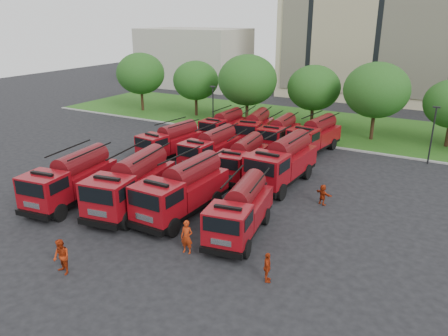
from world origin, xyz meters
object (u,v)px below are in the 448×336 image
(fire_truck_11, at_px, (315,135))
(fire_truck_4, at_px, (170,141))
(fire_truck_1, at_px, (132,183))
(fire_truck_9, at_px, (255,128))
(fire_truck_7, at_px, (282,161))
(fire_truck_8, at_px, (224,126))
(firefighter_5, at_px, (322,204))
(firefighter_4, at_px, (174,185))
(fire_truck_5, at_px, (211,148))
(fire_truck_6, at_px, (242,158))
(fire_truck_0, at_px, (71,179))
(fire_truck_10, at_px, (279,133))
(fire_truck_3, at_px, (241,210))
(firefighter_2, at_px, (267,281))
(firefighter_0, at_px, (187,252))
(firefighter_3, at_px, (231,218))
(firefighter_1, at_px, (64,273))
(fire_truck_2, at_px, (183,189))

(fire_truck_11, bearing_deg, fire_truck_4, -136.05)
(fire_truck_1, relative_size, fire_truck_9, 1.16)
(fire_truck_7, bearing_deg, fire_truck_9, 128.70)
(fire_truck_8, relative_size, firefighter_5, 4.45)
(fire_truck_9, bearing_deg, firefighter_4, -100.28)
(fire_truck_4, bearing_deg, fire_truck_7, 2.03)
(fire_truck_5, xyz_separation_m, firefighter_5, (10.95, -3.19, -1.57))
(fire_truck_6, distance_m, fire_truck_9, 9.89)
(fire_truck_9, relative_size, firefighter_5, 4.87)
(fire_truck_0, bearing_deg, fire_truck_10, 61.06)
(fire_truck_11, bearing_deg, fire_truck_6, -100.04)
(fire_truck_3, xyz_separation_m, firefighter_2, (3.43, -3.73, -1.57))
(fire_truck_6, distance_m, fire_truck_7, 3.40)
(fire_truck_6, distance_m, fire_truck_8, 11.09)
(fire_truck_11, relative_size, firefighter_2, 4.68)
(fire_truck_4, distance_m, firefighter_0, 17.22)
(fire_truck_6, xyz_separation_m, firefighter_3, (2.88, -7.11, -1.54))
(firefighter_2, xyz_separation_m, firefighter_3, (-4.96, 5.33, 0.00))
(fire_truck_1, bearing_deg, firefighter_1, -84.13)
(fire_truck_1, bearing_deg, firefighter_3, 7.44)
(fire_truck_8, height_order, fire_truck_11, fire_truck_11)
(fire_truck_6, bearing_deg, fire_truck_7, -3.74)
(fire_truck_11, xyz_separation_m, firefighter_1, (-4.32, -26.23, -1.63))
(fire_truck_3, relative_size, firefighter_0, 3.72)
(fire_truck_7, xyz_separation_m, firefighter_1, (-4.83, -17.03, -1.82))
(fire_truck_5, relative_size, fire_truck_8, 1.06)
(fire_truck_6, bearing_deg, fire_truck_8, 121.94)
(fire_truck_9, height_order, firefighter_1, fire_truck_9)
(firefighter_2, bearing_deg, firefighter_1, 92.89)
(fire_truck_0, xyz_separation_m, firefighter_0, (10.82, -1.79, -1.72))
(fire_truck_2, bearing_deg, fire_truck_0, -163.72)
(firefighter_5, bearing_deg, fire_truck_11, -43.57)
(fire_truck_7, relative_size, firefighter_0, 4.17)
(firefighter_4, bearing_deg, firefighter_0, 179.48)
(fire_truck_3, xyz_separation_m, firefighter_1, (-5.85, -8.22, -1.57))
(firefighter_4, bearing_deg, firefighter_3, -153.55)
(fire_truck_7, bearing_deg, firefighter_0, -90.19)
(firefighter_1, bearing_deg, firefighter_5, 72.60)
(fire_truck_2, height_order, fire_truck_11, fire_truck_2)
(fire_truck_6, height_order, firefighter_5, fire_truck_6)
(firefighter_5, bearing_deg, firefighter_1, 84.29)
(fire_truck_0, relative_size, fire_truck_3, 1.08)
(fire_truck_0, xyz_separation_m, fire_truck_10, (7.44, 19.10, -0.21))
(fire_truck_9, height_order, fire_truck_10, fire_truck_9)
(fire_truck_0, bearing_deg, fire_truck_4, 82.43)
(firefighter_3, height_order, firefighter_5, firefighter_3)
(firefighter_2, xyz_separation_m, firefighter_5, (-0.48, 10.31, 0.00))
(fire_truck_4, distance_m, fire_truck_7, 11.41)
(fire_truck_3, xyz_separation_m, fire_truck_11, (-1.53, 18.01, 0.06))
(fire_truck_3, relative_size, fire_truck_8, 1.10)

